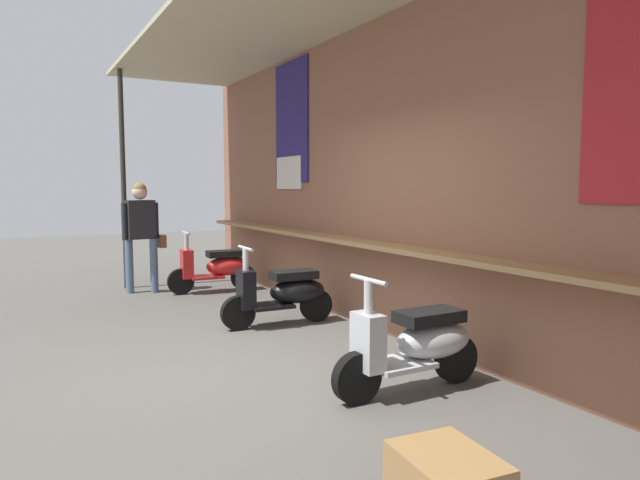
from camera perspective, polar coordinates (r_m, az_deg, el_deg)
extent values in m
plane|color=#56544F|center=(5.30, -8.48, -12.77)|extent=(31.64, 31.64, 0.00)
cube|color=#8C5B44|center=(6.06, 9.65, 7.20)|extent=(11.30, 0.25, 3.69)
cube|color=#A87F51|center=(5.90, 7.21, -0.75)|extent=(10.17, 0.36, 0.05)
cube|color=navy|center=(8.30, -2.93, 11.88)|extent=(1.03, 0.02, 1.74)
cube|color=beige|center=(8.32, -3.17, 6.84)|extent=(0.80, 0.03, 0.48)
cylinder|color=#332D28|center=(9.61, -19.40, 5.84)|extent=(0.08, 0.08, 3.55)
ellipsoid|color=red|center=(9.02, -9.35, -2.62)|extent=(0.43, 0.73, 0.30)
cube|color=black|center=(8.98, -9.67, -1.38)|extent=(0.34, 0.57, 0.10)
cube|color=red|center=(8.96, -11.49, -3.69)|extent=(0.42, 0.53, 0.04)
cube|color=red|center=(8.87, -13.41, -2.39)|extent=(0.29, 0.18, 0.44)
cylinder|color=#B7B7BC|center=(8.85, -13.43, -1.55)|extent=(0.07, 0.07, 0.70)
cylinder|color=#B7B7BC|center=(8.81, -13.48, 0.71)|extent=(0.46, 0.07, 0.04)
cylinder|color=black|center=(8.89, -14.00, -4.14)|extent=(0.13, 0.41, 0.40)
cylinder|color=black|center=(9.12, -7.81, -3.79)|extent=(0.13, 0.41, 0.40)
ellipsoid|color=black|center=(6.80, -2.32, -5.19)|extent=(0.42, 0.72, 0.30)
cube|color=black|center=(6.74, -2.71, -3.55)|extent=(0.33, 0.56, 0.10)
cube|color=black|center=(6.70, -5.07, -6.68)|extent=(0.41, 0.52, 0.04)
cube|color=black|center=(6.55, -7.55, -5.01)|extent=(0.29, 0.17, 0.44)
cylinder|color=#B7B7BC|center=(6.53, -7.56, -3.89)|extent=(0.07, 0.07, 0.70)
cylinder|color=#B7B7BC|center=(6.48, -7.60, -0.83)|extent=(0.46, 0.06, 0.04)
cylinder|color=black|center=(6.58, -8.35, -7.38)|extent=(0.12, 0.40, 0.40)
cylinder|color=black|center=(6.94, -0.41, -6.65)|extent=(0.12, 0.40, 0.40)
ellipsoid|color=#B2B5BA|center=(4.76, 11.49, -9.90)|extent=(0.38, 0.70, 0.30)
cube|color=black|center=(4.68, 11.07, -7.64)|extent=(0.30, 0.55, 0.10)
cube|color=#B2B5BA|center=(4.59, 8.06, -12.38)|extent=(0.38, 0.50, 0.04)
cube|color=#B2B5BA|center=(4.36, 4.91, -10.29)|extent=(0.28, 0.16, 0.44)
cylinder|color=#B7B7BC|center=(4.33, 4.93, -8.64)|extent=(0.07, 0.07, 0.70)
cylinder|color=#B7B7BC|center=(4.26, 4.96, -4.06)|extent=(0.46, 0.04, 0.04)
cylinder|color=black|center=(4.39, 3.77, -13.87)|extent=(0.10, 0.40, 0.40)
cylinder|color=black|center=(4.98, 13.68, -11.67)|extent=(0.10, 0.40, 0.40)
cylinder|color=slate|center=(9.21, -18.84, -2.53)|extent=(0.12, 0.12, 0.85)
cylinder|color=slate|center=(9.15, -16.55, -2.52)|extent=(0.12, 0.12, 0.85)
cube|color=#232328|center=(9.11, -17.83, 1.99)|extent=(0.27, 0.45, 0.60)
sphere|color=beige|center=(9.10, -17.91, 4.67)|extent=(0.23, 0.23, 0.23)
sphere|color=olive|center=(9.09, -17.91, 4.93)|extent=(0.21, 0.21, 0.21)
cylinder|color=#232328|center=(9.02, -19.32, 1.77)|extent=(0.08, 0.08, 0.57)
cylinder|color=#232328|center=(9.20, -16.36, 1.92)|extent=(0.08, 0.08, 0.57)
cube|color=brown|center=(9.27, -15.96, -0.10)|extent=(0.27, 0.14, 0.20)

